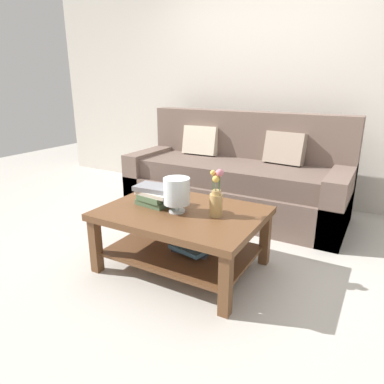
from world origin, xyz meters
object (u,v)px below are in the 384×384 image
(book_stack_main, at_px, (156,195))
(flower_pitcher, at_px, (216,195))
(couch, at_px, (236,179))
(coffee_table, at_px, (183,227))
(glass_hurricane_vase, at_px, (177,192))

(book_stack_main, relative_size, flower_pitcher, 0.96)
(book_stack_main, xyz_separation_m, flower_pitcher, (0.51, 0.02, 0.08))
(book_stack_main, bearing_deg, couch, 84.81)
(coffee_table, distance_m, glass_hurricane_vase, 0.29)
(flower_pitcher, bearing_deg, couch, 106.58)
(couch, bearing_deg, glass_hurricane_vase, -85.50)
(book_stack_main, distance_m, glass_hurricane_vase, 0.25)
(glass_hurricane_vase, xyz_separation_m, flower_pitcher, (0.28, 0.07, -0.00))
(flower_pitcher, bearing_deg, coffee_table, -173.47)
(couch, relative_size, glass_hurricane_vase, 9.01)
(couch, height_order, coffee_table, couch)
(couch, bearing_deg, book_stack_main, -95.19)
(couch, distance_m, glass_hurricane_vase, 1.40)
(coffee_table, xyz_separation_m, flower_pitcher, (0.26, 0.03, 0.28))
(coffee_table, height_order, flower_pitcher, flower_pitcher)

